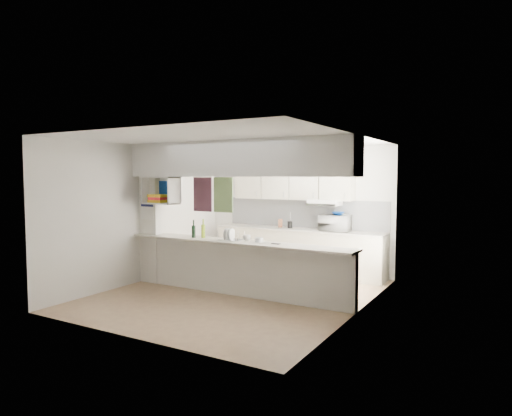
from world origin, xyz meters
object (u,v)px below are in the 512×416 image
Objects in this scene: bowl at (338,213)px; dish_rack at (231,235)px; wine_bottles at (199,231)px; microwave at (335,223)px.

bowl is 0.58× the size of dish_rack.
wine_bottles reaches higher than dish_rack.
bowl reaches higher than dish_rack.
bowl is 2.83m from wine_bottles.
dish_rack is at bearing -117.89° from bowl.
microwave is 2.77m from wine_bottles.
wine_bottles is at bearing -129.87° from bowl.
dish_rack is (-1.14, -2.15, -0.27)m from bowl.
microwave is at bearing 59.51° from dish_rack.
wine_bottles is (-0.67, -0.01, 0.04)m from dish_rack.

